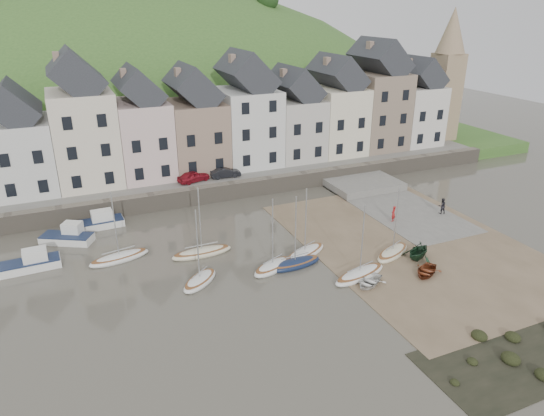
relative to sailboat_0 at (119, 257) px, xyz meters
name	(u,v)px	position (x,y,z in m)	size (l,w,h in m)	color
ground	(302,268)	(13.31, -7.28, -0.26)	(160.00, 160.00, 0.00)	#484438
quay_land	(195,156)	(13.31, 24.72, 0.49)	(90.00, 30.00, 1.50)	#385F26
quay_street	(222,175)	(13.31, 13.22, 1.29)	(70.00, 7.00, 0.10)	slate
seawall	(232,190)	(13.31, 9.72, 0.64)	(70.00, 1.20, 1.80)	slate
beach	(412,244)	(24.31, -7.28, -0.23)	(18.00, 26.00, 0.06)	brown
slipway	(394,205)	(28.31, 0.72, -0.20)	(8.00, 18.00, 0.12)	slate
hillside	(138,214)	(8.31, 52.71, -18.25)	(134.40, 84.00, 84.00)	#385F26
townhouse_terrace	(225,118)	(15.07, 16.72, 7.06)	(61.05, 8.00, 13.93)	silver
church_spire	(447,71)	(47.86, 16.72, 10.80)	(4.00, 4.00, 18.00)	#997F60
sailboat_0	(119,257)	(0.00, 0.00, 0.00)	(5.24, 2.46, 6.32)	white
sailboat_1	(200,280)	(5.14, -6.25, 0.01)	(3.84, 3.60, 6.32)	white
sailboat_2	(202,252)	(6.56, -1.85, 0.00)	(5.25, 1.59, 6.32)	beige
sailboat_3	(273,267)	(11.09, -6.51, 0.01)	(4.29, 3.05, 6.32)	white
sailboat_4	(305,253)	(14.51, -5.48, 0.00)	(4.99, 3.31, 6.32)	white
sailboat_5	(295,263)	(12.96, -6.74, 0.00)	(4.77, 1.90, 6.32)	#152242
sailboat_6	(360,274)	(16.84, -10.34, 0.00)	(5.37, 2.72, 6.32)	white
sailboat_7	(393,252)	(21.40, -8.36, 0.00)	(4.60, 3.24, 6.32)	beige
motorboat_0	(68,236)	(-3.69, 5.36, 0.32)	(4.76, 3.69, 1.70)	white
motorboat_1	(28,263)	(-6.87, 1.30, 0.32)	(5.23, 1.97, 1.70)	white
motorboat_2	(96,222)	(-1.15, 7.46, 0.32)	(5.56, 1.99, 1.70)	white
rowboat_white	(369,282)	(16.81, -11.68, 0.09)	(1.97, 2.76, 0.57)	white
rowboat_green	(418,251)	(22.88, -9.79, 0.55)	(2.46, 2.85, 1.50)	#16311D
rowboat_red	(426,271)	(21.80, -12.12, 0.09)	(1.98, 2.77, 0.57)	maroon
person_red	(393,214)	(25.57, -2.71, 0.65)	(0.58, 0.38, 1.58)	maroon
person_dark	(442,206)	(31.24, -3.09, 0.68)	(0.80, 0.62, 1.64)	black
car_left	(194,176)	(9.76, 12.22, 1.96)	(1.46, 3.62, 1.23)	maroon
car_right	(225,173)	(13.45, 12.22, 1.90)	(1.19, 3.41, 1.12)	black
shore_rocks	(528,351)	(21.38, -22.09, -0.15)	(14.00, 6.00, 0.70)	black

